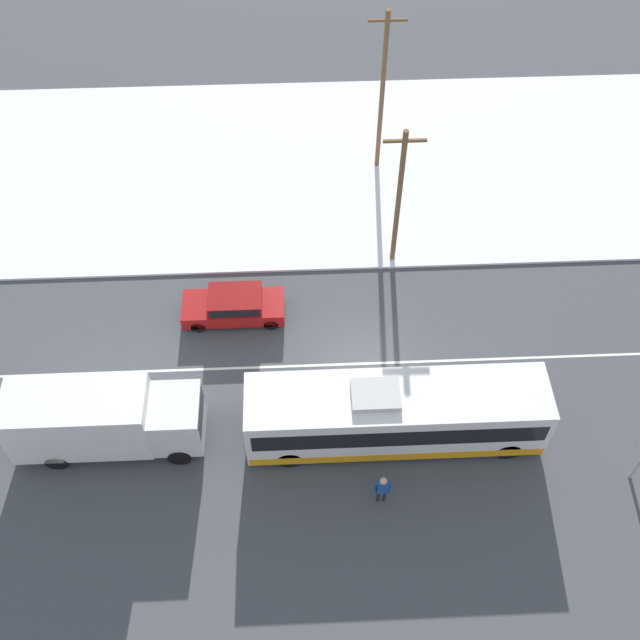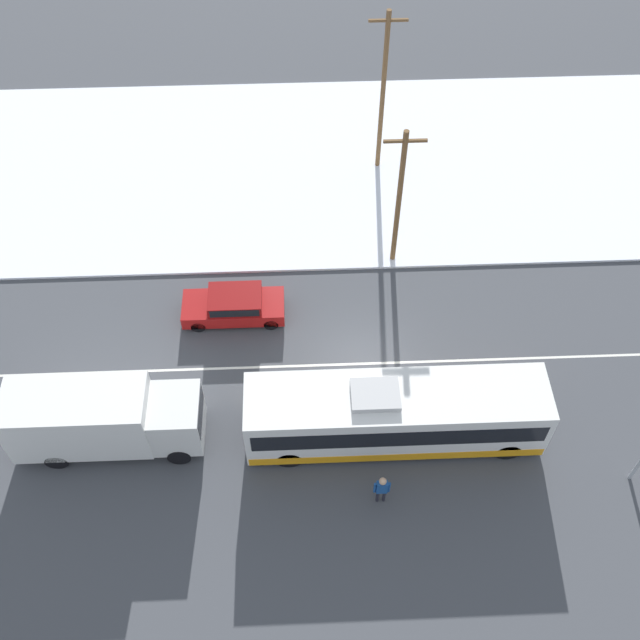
# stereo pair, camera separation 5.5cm
# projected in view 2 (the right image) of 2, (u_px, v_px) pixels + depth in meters

# --- Properties ---
(ground_plane) EXTENTS (120.00, 120.00, 0.00)m
(ground_plane) POSITION_uv_depth(u_px,v_px,m) (361.00, 364.00, 31.99)
(ground_plane) COLOR #424449
(snow_lot) EXTENTS (80.00, 14.95, 0.12)m
(snow_lot) POSITION_uv_depth(u_px,v_px,m) (343.00, 165.00, 39.92)
(snow_lot) COLOR silver
(snow_lot) RESTS_ON ground_plane
(lane_marking_center) EXTENTS (60.00, 0.12, 0.00)m
(lane_marking_center) POSITION_uv_depth(u_px,v_px,m) (361.00, 364.00, 31.99)
(lane_marking_center) COLOR silver
(lane_marking_center) RESTS_ON ground_plane
(city_bus) EXTENTS (11.45, 2.57, 3.14)m
(city_bus) POSITION_uv_depth(u_px,v_px,m) (395.00, 415.00, 28.66)
(city_bus) COLOR white
(city_bus) RESTS_ON ground_plane
(box_truck) EXTENTS (7.24, 2.30, 3.18)m
(box_truck) POSITION_uv_depth(u_px,v_px,m) (101.00, 418.00, 28.31)
(box_truck) COLOR silver
(box_truck) RESTS_ON ground_plane
(sedan_car) EXTENTS (4.50, 1.80, 1.40)m
(sedan_car) POSITION_uv_depth(u_px,v_px,m) (234.00, 304.00, 33.03)
(sedan_car) COLOR maroon
(sedan_car) RESTS_ON ground_plane
(pedestrian_at_stop) EXTENTS (0.62, 0.28, 1.72)m
(pedestrian_at_stop) POSITION_uv_depth(u_px,v_px,m) (382.00, 488.00, 27.30)
(pedestrian_at_stop) COLOR #23232D
(pedestrian_at_stop) RESTS_ON ground_plane
(utility_pole_roadside) EXTENTS (1.80, 0.24, 7.54)m
(utility_pole_roadside) POSITION_uv_depth(u_px,v_px,m) (399.00, 198.00, 32.64)
(utility_pole_roadside) COLOR brown
(utility_pole_roadside) RESTS_ON ground_plane
(utility_pole_snowlot) EXTENTS (1.80, 0.24, 8.86)m
(utility_pole_snowlot) POSITION_uv_depth(u_px,v_px,m) (383.00, 92.00, 36.32)
(utility_pole_snowlot) COLOR brown
(utility_pole_snowlot) RESTS_ON ground_plane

